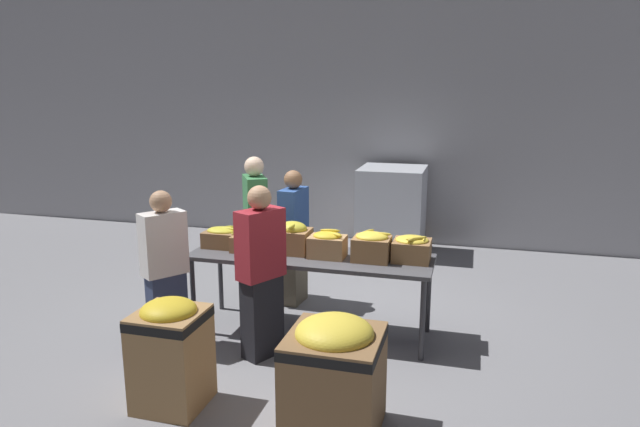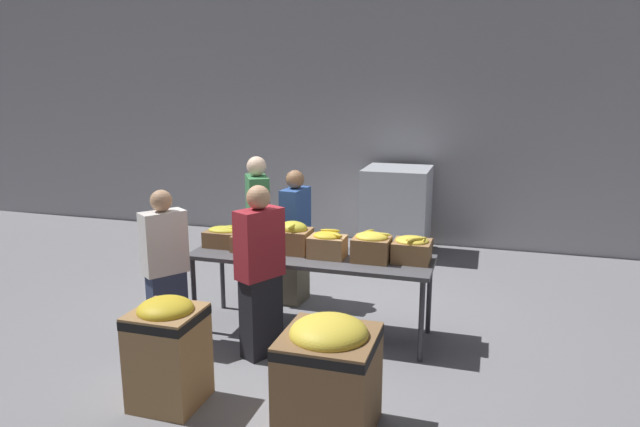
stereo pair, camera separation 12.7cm
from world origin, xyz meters
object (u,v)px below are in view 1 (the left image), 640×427
at_px(banana_box_1, 251,240).
at_px(volunteer_1, 165,270).
at_px(banana_box_0, 222,237).
at_px(donation_bin_0, 171,350).
at_px(banana_box_2, 292,237).
at_px(banana_box_5, 412,248).
at_px(banana_box_4, 372,246).
at_px(donation_bin_1, 334,372).
at_px(pallet_stack_0, 392,211).
at_px(sorting_table, 311,261).
at_px(banana_box_3, 327,244).
at_px(volunteer_0, 256,229).
at_px(volunteer_3, 261,274).
at_px(volunteer_2, 294,238).

relative_size(banana_box_1, volunteer_1, 0.23).
distance_m(banana_box_0, donation_bin_0, 1.73).
bearing_deg(banana_box_2, banana_box_5, 1.84).
bearing_deg(volunteer_1, banana_box_2, -20.99).
relative_size(banana_box_4, donation_bin_1, 0.41).
xyz_separation_m(donation_bin_1, pallet_stack_0, (-0.28, 4.63, 0.17)).
height_order(sorting_table, banana_box_3, banana_box_3).
distance_m(banana_box_5, volunteer_0, 1.99).
bearing_deg(banana_box_2, volunteer_3, -97.29).
xyz_separation_m(banana_box_1, volunteer_2, (0.21, 0.76, -0.16)).
height_order(banana_box_4, donation_bin_1, banana_box_4).
relative_size(banana_box_4, volunteer_0, 0.21).
height_order(volunteer_3, pallet_stack_0, volunteer_3).
bearing_deg(banana_box_5, donation_bin_0, -134.53).
xyz_separation_m(volunteer_0, donation_bin_1, (1.52, -2.35, -0.37)).
distance_m(banana_box_2, volunteer_2, 0.76).
relative_size(volunteer_1, volunteer_2, 0.99).
xyz_separation_m(volunteer_2, donation_bin_0, (-0.24, -2.33, -0.30)).
xyz_separation_m(banana_box_0, banana_box_1, (0.35, -0.07, 0.00)).
distance_m(banana_box_4, donation_bin_1, 1.65).
bearing_deg(sorting_table, donation_bin_1, -68.12).
xyz_separation_m(banana_box_2, volunteer_0, (-0.68, 0.72, -0.14)).
xyz_separation_m(volunteer_2, volunteer_3, (0.13, -1.35, 0.03)).
distance_m(banana_box_4, banana_box_5, 0.38).
bearing_deg(banana_box_5, banana_box_0, -179.09).
bearing_deg(banana_box_1, volunteer_0, 108.23).
relative_size(banana_box_0, donation_bin_1, 0.40).
bearing_deg(donation_bin_0, pallet_stack_0, 77.57).
bearing_deg(donation_bin_0, donation_bin_1, 0.00).
distance_m(banana_box_4, volunteer_2, 1.29).
distance_m(donation_bin_0, donation_bin_1, 1.30).
relative_size(banana_box_3, donation_bin_0, 0.40).
relative_size(sorting_table, volunteer_3, 1.50).
height_order(volunteer_0, donation_bin_0, volunteer_0).
bearing_deg(pallet_stack_0, banana_box_2, -100.65).
bearing_deg(banana_box_5, volunteer_0, 159.91).
bearing_deg(banana_box_2, banana_box_0, 179.48).
xyz_separation_m(sorting_table, banana_box_4, (0.61, -0.01, 0.20)).
bearing_deg(banana_box_2, banana_box_1, -172.13).
bearing_deg(volunteer_1, banana_box_3, -30.81).
bearing_deg(volunteer_2, banana_box_4, 59.95).
height_order(banana_box_3, donation_bin_1, banana_box_3).
bearing_deg(volunteer_1, banana_box_1, -8.53).
bearing_deg(volunteer_2, donation_bin_0, 0.16).
bearing_deg(banana_box_4, volunteer_2, 143.86).
relative_size(sorting_table, donation_bin_1, 2.75).
height_order(donation_bin_0, donation_bin_1, donation_bin_1).
xyz_separation_m(banana_box_3, banana_box_4, (0.43, 0.01, 0.01)).
height_order(sorting_table, volunteer_3, volunteer_3).
relative_size(banana_box_3, banana_box_4, 0.98).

